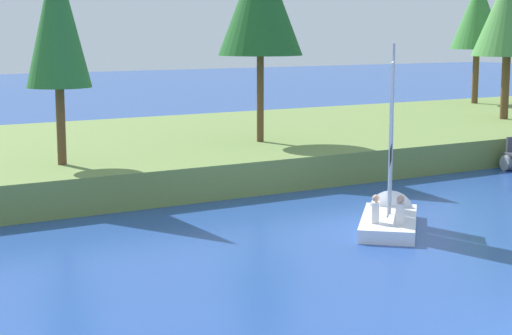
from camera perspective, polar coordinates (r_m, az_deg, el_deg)
The scene contains 5 objects.
shore_bank at distance 33.93m, azimuth -9.97°, elevation 0.85°, with size 80.00×15.58×1.16m, color olive.
shoreline_tree_left at distance 27.73m, azimuth -13.35°, elevation 9.78°, with size 2.08×2.08×6.92m.
shoreline_tree_centre at distance 43.13m, azimuth 16.76°, elevation 10.04°, with size 3.42×3.42×7.35m.
shoreline_tree_midright at distance 52.11m, azimuth 14.82°, elevation 10.01°, with size 3.16×3.16×7.36m.
sailboat at distance 24.34m, azimuth 9.08°, elevation -2.96°, with size 3.79×3.95×5.60m.
Camera 1 is at (-12.14, -8.69, 5.46)m, focal length 59.00 mm.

